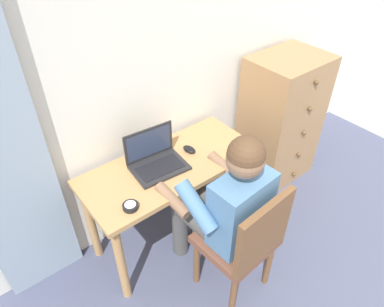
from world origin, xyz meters
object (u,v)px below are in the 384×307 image
Objects in this scene: chair at (245,241)px; desk_clock at (130,206)px; laptop at (156,159)px; desk at (171,177)px; dresser at (280,120)px; person_seated at (224,202)px; computer_mouse at (189,149)px.

desk_clock is (-0.47, 0.46, 0.23)m from chair.
desk is at bearing -31.17° from laptop.
dresser is 1.59m from desk_clock.
laptop is 0.39m from desk_clock.
chair is at bearing -77.27° from laptop.
person_seated is (0.06, -0.45, 0.09)m from desk.
dresser reaches higher than desk.
desk is at bearing -178.56° from computer_mouse.
chair is at bearing -106.63° from computer_mouse.
dresser is at bearing 7.79° from desk_clock.
laptop is at bearing 179.80° from dresser.
computer_mouse is at bearing -4.07° from laptop.
computer_mouse is 1.11× the size of desk_clock.
dresser is at bearing 2.08° from desk.
laptop reaches higher than desk.
desk_clock reaches higher than desk.
dresser reaches higher than laptop.
person_seated is 12.10× the size of computer_mouse.
dresser is 12.43× the size of desk_clock.
computer_mouse is (-0.99, -0.01, 0.17)m from dresser.
chair reaches higher than computer_mouse.
computer_mouse is (0.11, 0.48, 0.05)m from person_seated.
dresser is at bearing 31.56° from chair.
chair is at bearing -148.44° from dresser.
chair is at bearing -44.07° from desk_clock.
chair is at bearing -86.70° from person_seated.
desk_clock is (-0.58, -0.20, -0.00)m from computer_mouse.
computer_mouse is at bearing 19.20° from desk_clock.
person_seated reaches higher than computer_mouse.
computer_mouse is at bearing 76.52° from person_seated.
chair is 0.70m from desk_clock.
chair is 2.48× the size of laptop.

